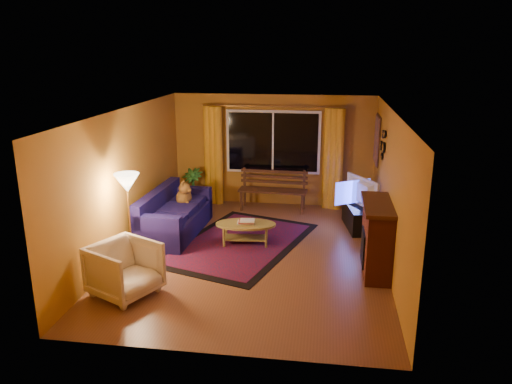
# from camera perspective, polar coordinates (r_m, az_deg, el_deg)

# --- Properties ---
(floor) EXTENTS (4.50, 6.00, 0.02)m
(floor) POSITION_cam_1_polar(r_m,az_deg,el_deg) (8.82, -0.28, -7.17)
(floor) COLOR brown
(floor) RESTS_ON ground
(ceiling) EXTENTS (4.50, 6.00, 0.02)m
(ceiling) POSITION_cam_1_polar(r_m,az_deg,el_deg) (8.16, -0.31, 9.30)
(ceiling) COLOR white
(ceiling) RESTS_ON ground
(wall_back) EXTENTS (4.50, 0.02, 2.50)m
(wall_back) POSITION_cam_1_polar(r_m,az_deg,el_deg) (11.31, 1.97, 4.78)
(wall_back) COLOR #BB7D29
(wall_back) RESTS_ON ground
(wall_left) EXTENTS (0.02, 6.00, 2.50)m
(wall_left) POSITION_cam_1_polar(r_m,az_deg,el_deg) (9.01, -14.66, 1.27)
(wall_left) COLOR #BB7D29
(wall_left) RESTS_ON ground
(wall_right) EXTENTS (0.02, 6.00, 2.50)m
(wall_right) POSITION_cam_1_polar(r_m,az_deg,el_deg) (8.38, 15.17, 0.13)
(wall_right) COLOR #BB7D29
(wall_right) RESTS_ON ground
(window) EXTENTS (2.00, 0.02, 1.30)m
(window) POSITION_cam_1_polar(r_m,az_deg,el_deg) (11.21, 1.95, 5.71)
(window) COLOR black
(window) RESTS_ON wall_back
(curtain_rod) EXTENTS (3.20, 0.03, 0.03)m
(curtain_rod) POSITION_cam_1_polar(r_m,az_deg,el_deg) (11.05, 1.96, 9.76)
(curtain_rod) COLOR #BF8C3F
(curtain_rod) RESTS_ON wall_back
(curtain_left) EXTENTS (0.36, 0.36, 2.24)m
(curtain_left) POSITION_cam_1_polar(r_m,az_deg,el_deg) (11.43, -4.86, 4.19)
(curtain_left) COLOR gold
(curtain_left) RESTS_ON ground
(curtain_right) EXTENTS (0.36, 0.36, 2.24)m
(curtain_right) POSITION_cam_1_polar(r_m,az_deg,el_deg) (11.15, 8.82, 3.74)
(curtain_right) COLOR gold
(curtain_right) RESTS_ON ground
(bench) EXTENTS (1.52, 0.51, 0.45)m
(bench) POSITION_cam_1_polar(r_m,az_deg,el_deg) (11.07, 1.91, -0.95)
(bench) COLOR #381D10
(bench) RESTS_ON ground
(potted_plant) EXTENTS (0.61, 0.61, 0.88)m
(potted_plant) POSITION_cam_1_polar(r_m,az_deg,el_deg) (11.32, -7.27, 0.45)
(potted_plant) COLOR #235B1E
(potted_plant) RESTS_ON ground
(sofa) EXTENTS (0.99, 2.14, 0.85)m
(sofa) POSITION_cam_1_polar(r_m,az_deg,el_deg) (9.75, -9.25, -2.34)
(sofa) COLOR #160F49
(sofa) RESTS_ON ground
(dog) EXTENTS (0.40, 0.49, 0.47)m
(dog) POSITION_cam_1_polar(r_m,az_deg,el_deg) (10.09, -8.25, -0.27)
(dog) COLOR #905F27
(dog) RESTS_ON sofa
(armchair) EXTENTS (1.09, 1.11, 0.87)m
(armchair) POSITION_cam_1_polar(r_m,az_deg,el_deg) (7.54, -14.79, -8.30)
(armchair) COLOR beige
(armchair) RESTS_ON ground
(floor_lamp) EXTENTS (0.35, 0.35, 1.59)m
(floor_lamp) POSITION_cam_1_polar(r_m,az_deg,el_deg) (8.31, -14.23, -3.22)
(floor_lamp) COLOR #BF8C3F
(floor_lamp) RESTS_ON ground
(rug) EXTENTS (2.85, 3.60, 0.02)m
(rug) POSITION_cam_1_polar(r_m,az_deg,el_deg) (9.27, -1.94, -5.84)
(rug) COLOR maroon
(rug) RESTS_ON ground
(coffee_table) EXTENTS (1.21, 1.21, 0.40)m
(coffee_table) POSITION_cam_1_polar(r_m,az_deg,el_deg) (9.19, -1.18, -4.77)
(coffee_table) COLOR olive
(coffee_table) RESTS_ON ground
(tv_console) EXTENTS (0.54, 1.15, 0.46)m
(tv_console) POSITION_cam_1_polar(r_m,az_deg,el_deg) (10.17, 11.40, -2.82)
(tv_console) COLOR black
(tv_console) RESTS_ON ground
(television) EXTENTS (0.65, 0.92, 0.58)m
(television) POSITION_cam_1_polar(r_m,az_deg,el_deg) (10.02, 11.57, -0.01)
(television) COLOR black
(television) RESTS_ON tv_console
(fireplace) EXTENTS (0.40, 1.20, 1.10)m
(fireplace) POSITION_cam_1_polar(r_m,az_deg,el_deg) (8.20, 13.66, -5.29)
(fireplace) COLOR maroon
(fireplace) RESTS_ON ground
(mirror_cluster) EXTENTS (0.06, 0.60, 0.56)m
(mirror_cluster) POSITION_cam_1_polar(r_m,az_deg,el_deg) (9.52, 14.24, 5.48)
(mirror_cluster) COLOR black
(mirror_cluster) RESTS_ON wall_right
(painting) EXTENTS (0.04, 0.76, 0.96)m
(painting) POSITION_cam_1_polar(r_m,az_deg,el_deg) (10.67, 13.65, 5.82)
(painting) COLOR orange
(painting) RESTS_ON wall_right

